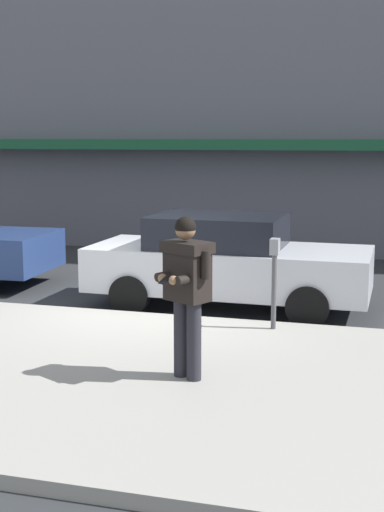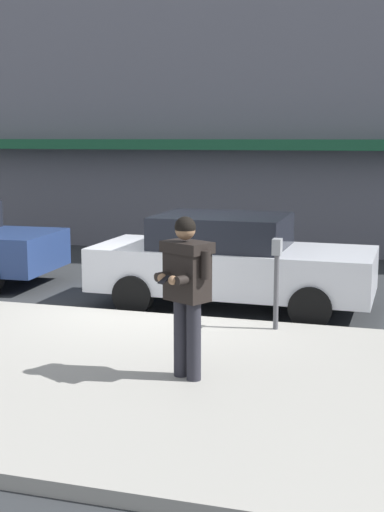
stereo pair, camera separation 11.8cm
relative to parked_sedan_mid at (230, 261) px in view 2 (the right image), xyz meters
name	(u,v)px [view 2 (the right image)]	position (x,y,z in m)	size (l,w,h in m)	color
ground_plane	(143,317)	(-1.17, -0.94, -0.79)	(80.00, 80.00, 0.00)	#2B2D30
sidewalk	(137,377)	(-0.17, -3.79, -0.72)	(32.00, 5.30, 0.14)	#99968E
curb_paint_line	(205,321)	(-0.17, -0.89, -0.79)	(28.00, 0.12, 0.01)	silver
parked_sedan_mid	(230,261)	(0.00, 0.00, 0.00)	(4.53, 1.98, 1.54)	silver
man_texting_on_phone	(186,280)	(0.44, -3.84, 0.46)	(0.63, 0.65, 1.81)	#23232B
parking_meter	(277,270)	(1.03, -1.54, 0.18)	(0.12, 0.18, 1.27)	#4C4C51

